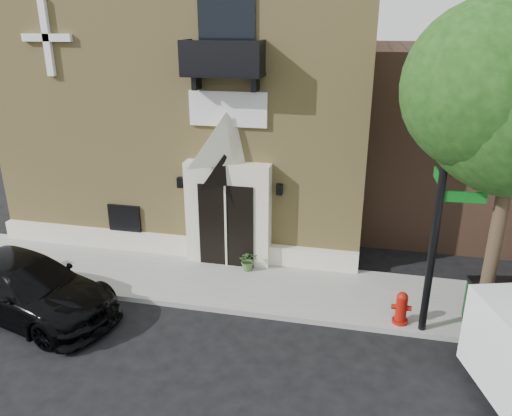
% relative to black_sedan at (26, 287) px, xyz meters
% --- Properties ---
extents(ground, '(120.00, 120.00, 0.00)m').
position_rel_black_sedan_xyz_m(ground, '(5.46, 1.05, -0.77)').
color(ground, black).
rests_on(ground, ground).
extents(sidewalk, '(42.00, 3.00, 0.15)m').
position_rel_black_sedan_xyz_m(sidewalk, '(6.46, 2.55, -0.70)').
color(sidewalk, gray).
rests_on(sidewalk, ground).
extents(church, '(12.20, 11.01, 9.30)m').
position_rel_black_sedan_xyz_m(church, '(2.47, 9.00, 3.86)').
color(church, tan).
rests_on(church, ground).
extents(black_sedan, '(5.71, 3.45, 1.55)m').
position_rel_black_sedan_xyz_m(black_sedan, '(0.00, 0.00, 0.00)').
color(black_sedan, black).
rests_on(black_sedan, ground).
extents(street_sign, '(1.08, 1.08, 6.76)m').
position_rel_black_sedan_xyz_m(street_sign, '(10.11, 1.27, 2.78)').
color(street_sign, black).
rests_on(street_sign, sidewalk).
extents(fire_hydrant, '(0.49, 0.39, 0.86)m').
position_rel_black_sedan_xyz_m(fire_hydrant, '(9.57, 1.42, -0.20)').
color(fire_hydrant, maroon).
rests_on(fire_hydrant, sidewalk).
extents(dumpster, '(1.90, 1.32, 1.14)m').
position_rel_black_sedan_xyz_m(dumpster, '(12.07, 1.84, -0.05)').
color(dumpster, '#0E3318').
rests_on(dumpster, sidewalk).
extents(planter, '(0.71, 0.67, 0.64)m').
position_rel_black_sedan_xyz_m(planter, '(5.19, 3.32, -0.30)').
color(planter, '#486F35').
rests_on(planter, sidewalk).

